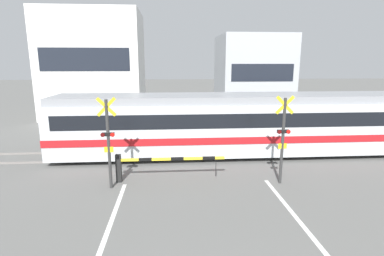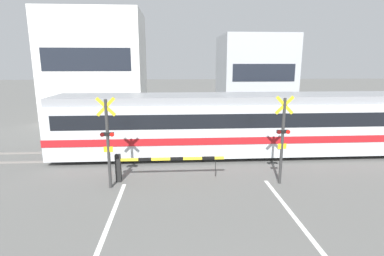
# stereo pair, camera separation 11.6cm
# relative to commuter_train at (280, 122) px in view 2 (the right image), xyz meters

# --- Properties ---
(rail_track_near) EXTENTS (50.00, 0.10, 0.08)m
(rail_track_near) POSITION_rel_commuter_train_xyz_m (-4.40, -0.72, -1.56)
(rail_track_near) COLOR gray
(rail_track_near) RESTS_ON ground_plane
(rail_track_far) EXTENTS (50.00, 0.10, 0.08)m
(rail_track_far) POSITION_rel_commuter_train_xyz_m (-4.40, 0.72, -1.56)
(rail_track_far) COLOR gray
(rail_track_far) RESTS_ON ground_plane
(commuter_train) EXTENTS (21.84, 2.89, 2.98)m
(commuter_train) POSITION_rel_commuter_train_xyz_m (0.00, 0.00, 0.00)
(commuter_train) COLOR silver
(commuter_train) RESTS_ON ground_plane
(crossing_barrier_near) EXTENTS (4.16, 0.20, 1.08)m
(crossing_barrier_near) POSITION_rel_commuter_train_xyz_m (-6.24, -3.19, -0.89)
(crossing_barrier_near) COLOR black
(crossing_barrier_near) RESTS_ON ground_plane
(crossing_barrier_far) EXTENTS (4.16, 0.20, 1.08)m
(crossing_barrier_far) POSITION_rel_commuter_train_xyz_m (-2.56, 2.64, -0.89)
(crossing_barrier_far) COLOR black
(crossing_barrier_far) RESTS_ON ground_plane
(crossing_signal_left) EXTENTS (0.68, 0.15, 3.32)m
(crossing_signal_left) POSITION_rel_commuter_train_xyz_m (-7.56, -3.75, 0.24)
(crossing_signal_left) COLOR #333333
(crossing_signal_left) RESTS_ON ground_plane
(crossing_signal_right) EXTENTS (0.68, 0.15, 3.32)m
(crossing_signal_right) POSITION_rel_commuter_train_xyz_m (-1.25, -3.75, 0.24)
(crossing_signal_right) COLOR #333333
(crossing_signal_right) RESTS_ON ground_plane
(pedestrian) EXTENTS (0.38, 0.22, 1.67)m
(pedestrian) POSITION_rel_commuter_train_xyz_m (-4.65, 6.57, -0.64)
(pedestrian) COLOR #23232D
(pedestrian) RESTS_ON ground_plane
(building_left_of_street) EXTENTS (7.83, 5.92, 8.53)m
(building_left_of_street) POSITION_rel_commuter_train_xyz_m (-11.63, 11.94, 2.67)
(building_left_of_street) COLOR white
(building_left_of_street) RESTS_ON ground_plane
(building_right_of_street) EXTENTS (5.86, 5.92, 6.73)m
(building_right_of_street) POSITION_rel_commuter_train_xyz_m (1.83, 11.94, 1.77)
(building_right_of_street) COLOR #B2B7BC
(building_right_of_street) RESTS_ON ground_plane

